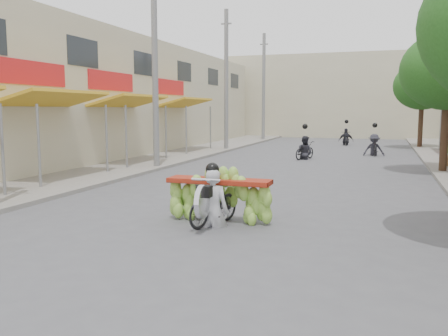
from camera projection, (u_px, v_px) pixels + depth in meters
ground at (116, 294)px, 6.18m from camera, size 120.00×120.00×0.00m
sidewalk_left at (155, 159)px, 22.49m from camera, size 4.00×60.00×0.12m
shophouse_row_left at (51, 97)px, 22.74m from camera, size 9.77×40.00×6.00m
far_building at (345, 97)px, 41.51m from camera, size 20.00×6.00×7.00m
utility_pole_mid at (155, 68)px, 18.68m from camera, size 0.60×0.24×8.00m
utility_pole_far at (226, 81)px, 27.15m from camera, size 0.60×0.24×8.00m
utility_pole_back at (264, 87)px, 35.62m from camera, size 0.60×0.24×8.00m
street_tree_mid at (448, 71)px, 17.19m from camera, size 3.40×3.40×5.25m
street_tree_far at (423, 86)px, 28.48m from camera, size 3.40×3.40×5.25m
banana_motorbike at (216, 189)px, 9.87m from camera, size 2.22×1.80×2.23m
bg_motorbike_a at (305, 143)px, 22.71m from camera, size 1.06×1.61×1.95m
bg_motorbike_b at (374, 139)px, 24.42m from camera, size 1.12×1.67×1.95m
bg_motorbike_c at (346, 133)px, 31.61m from camera, size 1.01×1.60×1.95m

